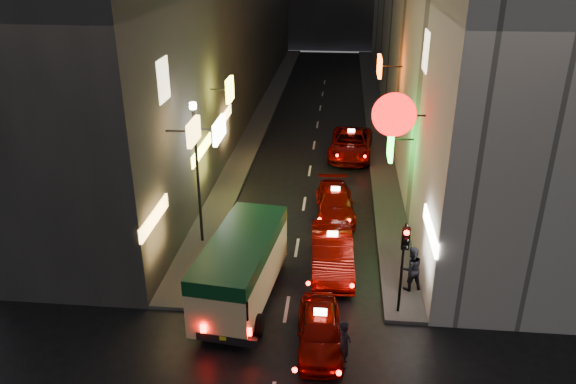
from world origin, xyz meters
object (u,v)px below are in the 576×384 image
(traffic_light, at_px, (404,251))
(minibus, at_px, (241,262))
(taxi_near, at_px, (320,327))
(lamp_post, at_px, (197,165))
(pedestrian_crossing, at_px, (345,341))

(traffic_light, bearing_deg, minibus, 175.30)
(taxi_near, bearing_deg, lamp_post, 130.67)
(pedestrian_crossing, bearing_deg, traffic_light, -35.31)
(taxi_near, relative_size, traffic_light, 1.35)
(lamp_post, bearing_deg, minibus, -58.25)
(minibus, height_order, lamp_post, lamp_post)
(taxi_near, relative_size, pedestrian_crossing, 2.53)
(traffic_light, height_order, lamp_post, lamp_post)
(pedestrian_crossing, bearing_deg, taxi_near, 43.62)
(minibus, relative_size, traffic_light, 1.77)
(minibus, distance_m, taxi_near, 3.87)
(pedestrian_crossing, distance_m, traffic_light, 3.75)
(pedestrian_crossing, relative_size, traffic_light, 0.53)
(minibus, xyz_separation_m, taxi_near, (2.97, -2.32, -0.90))
(taxi_near, distance_m, lamp_post, 8.93)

